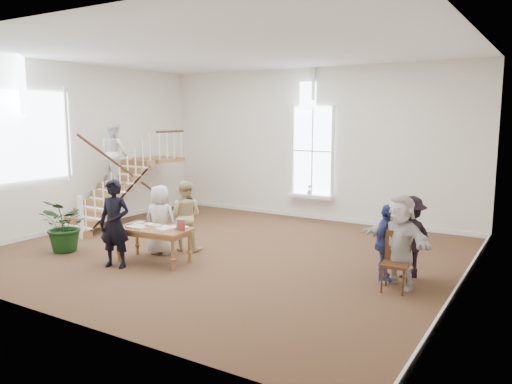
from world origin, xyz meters
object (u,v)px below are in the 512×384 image
Objects in this scene: library_table at (153,231)px; side_chair at (396,258)px; elderly_woman at (160,220)px; woman_cluster_c at (400,241)px; floor_plant at (66,226)px; police_officer at (115,224)px; woman_cluster_a at (386,243)px; person_yellow at (185,216)px; woman_cluster_b at (409,237)px.

library_table is 4.97m from side_chair.
library_table is at bearing 105.24° from elderly_woman.
woman_cluster_c is at bearing 8.02° from library_table.
elderly_woman reaches higher than floor_plant.
floor_plant is at bearing -173.73° from side_chair.
floor_plant is at bearing -174.83° from library_table.
elderly_woman is at bearing -146.15° from woman_cluster_c.
police_officer is at bearing -129.38° from library_table.
woman_cluster_c reaches higher than woman_cluster_a.
woman_cluster_c is 7.34m from floor_plant.
library_table is 0.92× the size of police_officer.
woman_cluster_a is at bearing 175.06° from woman_cluster_c.
person_yellow reaches higher than side_chair.
woman_cluster_b is at bearing -28.88° from woman_cluster_a.
woman_cluster_c is at bearing 160.77° from person_yellow.
woman_cluster_c is (5.22, 0.56, 0.08)m from elderly_woman.
library_table is 2.32m from floor_plant.
woman_cluster_a is 1.20× the size of floor_plant.
woman_cluster_b is 0.85m from side_chair.
police_officer is 1.88m from floor_plant.
elderly_woman is 0.58m from person_yellow.
floor_plant reaches higher than library_table.
person_yellow is at bearing 173.81° from side_chair.
elderly_woman is at bearing 114.09° from library_table.
person_yellow is at bearing 60.62° from police_officer.
police_officer is 5.62m from woman_cluster_c.
police_officer is at bearing -167.75° from side_chair.
elderly_woman is (0.10, 1.25, -0.13)m from police_officer.
woman_cluster_b is 0.93× the size of woman_cluster_c.
woman_cluster_a is at bearing 174.62° from elderly_woman.
person_yellow is 4.92m from woman_cluster_c.
side_chair is at bearing 0.68° from police_officer.
woman_cluster_b is (4.92, 0.71, -0.02)m from person_yellow.
floor_plant is 7.29m from side_chair.
police_officer is 1.26m from elderly_woman.
person_yellow is 1.11× the size of woman_cluster_a.
person_yellow reaches higher than elderly_woman.
woman_cluster_b reaches higher than woman_cluster_a.
police_officer is 5.40m from woman_cluster_a.
person_yellow is 1.03× the size of woman_cluster_b.
floor_plant is (-7.16, -1.59, -0.24)m from woman_cluster_c.
woman_cluster_a is (4.61, 0.26, -0.08)m from person_yellow.
woman_cluster_b is 0.65m from woman_cluster_c.
elderly_woman is (-0.34, 0.60, 0.11)m from library_table.
police_officer is (-0.44, -0.65, 0.24)m from library_table.
side_chair is (0.30, -0.37, -0.14)m from woman_cluster_a.
woman_cluster_a is at bearing 14.64° from floor_plant.
library_table is 0.82m from police_officer.
police_officer is at bearing 71.18° from elderly_woman.
person_yellow is 1.33× the size of floor_plant.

